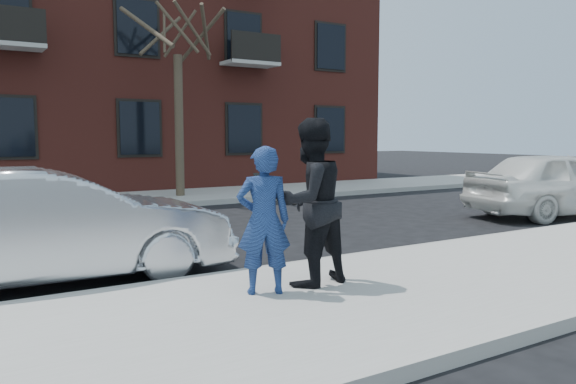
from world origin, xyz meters
TOP-DOWN VIEW (x-y plane):
  - ground at (0.00, 0.00)m, footprint 100.00×100.00m
  - near_sidewalk at (0.00, -0.25)m, footprint 50.00×3.50m
  - near_curb at (0.00, 1.55)m, footprint 50.00×0.10m
  - far_sidewalk at (0.00, 11.25)m, footprint 50.00×3.50m
  - far_curb at (0.00, 9.45)m, footprint 50.00×0.10m
  - apartment_building at (2.00, 18.00)m, footprint 24.30×10.30m
  - street_tree at (4.50, 11.00)m, footprint 3.60×3.60m
  - silver_sedan at (-0.44, 2.66)m, footprint 4.72×1.81m
  - white_car at (11.12, 2.92)m, footprint 5.00×2.82m
  - man_hoodie at (1.49, 0.39)m, footprint 0.72×0.61m
  - man_peacoat at (2.16, 0.43)m, footprint 1.09×0.91m

SIDE VIEW (x-z plane):
  - ground at x=0.00m, z-range 0.00..0.00m
  - near_sidewalk at x=0.00m, z-range 0.00..0.15m
  - near_curb at x=0.00m, z-range 0.00..0.15m
  - far_sidewalk at x=0.00m, z-range 0.00..0.15m
  - far_curb at x=0.00m, z-range 0.00..0.15m
  - silver_sedan at x=-0.44m, z-range 0.00..1.53m
  - white_car at x=11.12m, z-range 0.00..1.61m
  - man_hoodie at x=1.49m, z-range 0.15..1.85m
  - man_peacoat at x=2.16m, z-range 0.15..2.17m
  - street_tree at x=4.50m, z-range 2.12..8.92m
  - apartment_building at x=2.00m, z-range 0.01..12.31m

